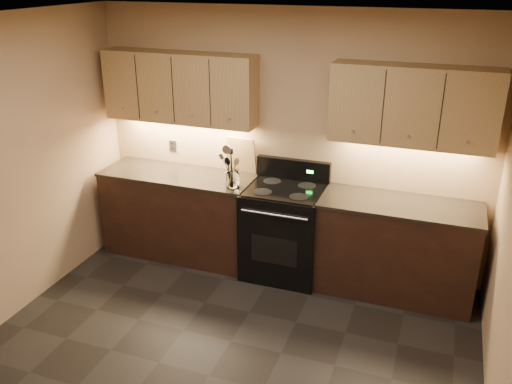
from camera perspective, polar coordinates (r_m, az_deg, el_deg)
floor at (r=4.44m, az=-4.96°, el=-18.71°), size 4.00×4.00×0.00m
ceiling at (r=3.35m, az=-6.51°, el=16.94°), size 4.00×4.00×0.00m
wall_back at (r=5.45m, az=3.35°, el=5.27°), size 4.00×0.04×2.60m
counter_left at (r=5.89m, az=-8.00°, el=-2.27°), size 1.62×0.62×0.93m
counter_right at (r=5.31m, az=14.53°, el=-5.76°), size 1.46×0.62×0.93m
stove at (r=5.46m, az=2.99°, el=-4.02°), size 0.76×0.68×1.14m
upper_cab_left at (r=5.60m, az=-8.03°, el=10.83°), size 1.60×0.30×0.70m
upper_cab_right at (r=4.98m, az=16.23°, el=8.70°), size 1.44×0.30×0.70m
outlet_plate at (r=5.98m, az=-8.75°, el=4.82°), size 0.08×0.01×0.12m
utensil_crock at (r=5.29m, az=-2.48°, el=1.37°), size 0.14×0.14×0.17m
cutting_board at (r=5.62m, az=-1.51°, el=3.92°), size 0.31×0.11×0.39m
wooden_spoon at (r=5.27m, az=-2.83°, el=2.21°), size 0.14×0.09×0.29m
black_spoon at (r=5.28m, az=-2.56°, el=2.37°), size 0.08×0.14×0.31m
black_turner at (r=5.22m, az=-2.51°, el=2.52°), size 0.14×0.18×0.39m
steel_spatula at (r=5.25m, az=-2.11°, el=2.54°), size 0.25×0.12×0.36m
steel_skimmer at (r=5.23m, az=-2.33°, el=2.64°), size 0.18×0.12×0.40m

